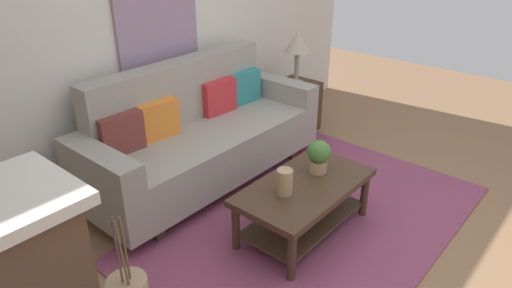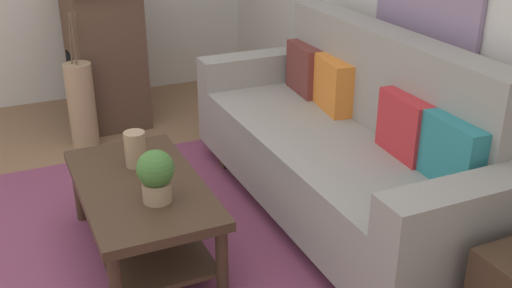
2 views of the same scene
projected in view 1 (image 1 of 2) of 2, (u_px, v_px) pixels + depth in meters
ground_plane at (369, 248)px, 3.37m from camera, size 9.66×9.66×0.00m
wall_back at (161, 23)px, 4.05m from camera, size 5.66×0.10×2.70m
area_rug at (313, 222)px, 3.66m from camera, size 2.88×1.85×0.01m
couch at (201, 137)px, 4.09m from camera, size 2.29×0.84×1.08m
throw_pillow_maroon at (121, 134)px, 3.56m from camera, size 0.37×0.15×0.32m
throw_pillow_orange at (158, 120)px, 3.80m from camera, size 0.37×0.17×0.32m
throw_pillow_crimson at (219, 97)px, 4.29m from camera, size 0.37×0.14×0.32m
throw_pillow_teal at (244, 87)px, 4.54m from camera, size 0.37×0.14×0.32m
coffee_table at (304, 197)px, 3.42m from camera, size 1.10×0.60×0.43m
tabletop_vase at (285, 182)px, 3.20m from camera, size 0.11×0.11×0.19m
potted_plant_tabletop at (319, 155)px, 3.47m from camera, size 0.18×0.18×0.26m
side_table at (295, 107)px, 5.15m from camera, size 0.44×0.44×0.56m
table_lamp at (298, 44)px, 4.83m from camera, size 0.28×0.28×0.57m
floor_vase_branch_a at (125, 249)px, 2.12m from camera, size 0.02×0.01×0.36m
floor_vase_branch_b at (117, 250)px, 2.11m from camera, size 0.03×0.04×0.36m
floor_vase_branch_c at (122, 254)px, 2.09m from camera, size 0.02×0.04×0.36m
framed_painting at (157, 14)px, 3.90m from camera, size 0.86×0.03×0.83m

